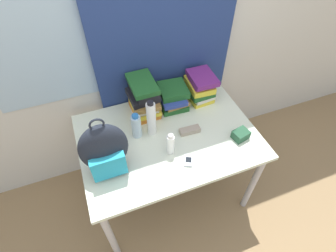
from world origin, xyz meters
The scene contains 14 objects.
ground_plane centered at (0.00, 0.00, 0.00)m, with size 12.00×12.00×0.00m, color #8C704C.
wall_back centered at (0.00, 0.97, 1.25)m, with size 6.00×0.06×2.50m.
curtain_blue centered at (0.16, 0.92, 1.25)m, with size 1.07×0.04×2.50m.
desk centered at (0.00, 0.44, 0.68)m, with size 1.25×0.89×0.77m.
backpack centered at (-0.45, 0.33, 0.95)m, with size 0.30×0.18×0.44m.
book_stack_left centered at (-0.08, 0.74, 0.91)m, with size 0.23×0.29×0.29m.
book_stack_center centered at (0.15, 0.73, 0.85)m, with size 0.23×0.26×0.16m.
book_stack_right centered at (0.38, 0.73, 0.88)m, with size 0.21×0.26×0.22m.
water_bottle centered at (-0.20, 0.52, 0.86)m, with size 0.07×0.07×0.20m.
sports_bottle centered at (-0.10, 0.51, 0.91)m, with size 0.06×0.06×0.30m.
sunscreen_bottle centered at (-0.04, 0.30, 0.85)m, with size 0.05×0.05×0.18m.
cell_phone centered at (0.05, 0.19, 0.77)m, with size 0.09×0.11×0.02m.
sunglasses_case centered at (0.16, 0.42, 0.78)m, with size 0.15×0.06×0.04m.
camera_pouch centered at (0.47, 0.24, 0.80)m, with size 0.12×0.11×0.06m.
Camera 1 is at (-0.43, -0.69, 2.21)m, focal length 28.00 mm.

